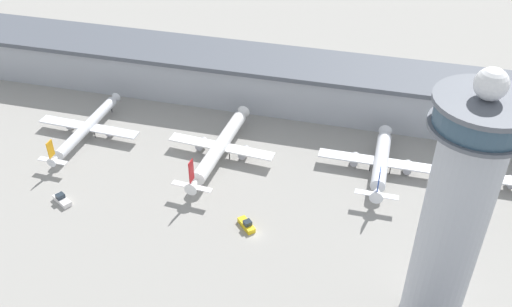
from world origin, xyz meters
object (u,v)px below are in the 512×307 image
(service_truck_catering, at_px, (62,200))
(service_truck_fuel, at_px, (247,225))
(airplane_gate_alpha, at_px, (87,127))
(airplane_gate_bravo, at_px, (220,147))
(control_tower, at_px, (456,212))
(airplane_gate_charlie, at_px, (381,162))

(service_truck_catering, distance_m, service_truck_fuel, 54.91)
(airplane_gate_alpha, bearing_deg, airplane_gate_bravo, -0.64)
(control_tower, xyz_separation_m, service_truck_fuel, (-49.06, 17.18, -30.83))
(service_truck_catering, bearing_deg, control_tower, -7.61)
(airplane_gate_charlie, xyz_separation_m, service_truck_catering, (-88.46, -37.54, -3.19))
(airplane_gate_charlie, distance_m, service_truck_fuel, 48.11)
(control_tower, xyz_separation_m, service_truck_catering, (-103.87, 13.88, -30.83))
(control_tower, distance_m, airplane_gate_bravo, 84.82)
(airplane_gate_alpha, distance_m, airplane_gate_bravo, 47.06)
(airplane_gate_charlie, bearing_deg, airplane_gate_bravo, -174.05)
(service_truck_catering, bearing_deg, airplane_gate_bravo, 40.24)
(airplane_gate_charlie, height_order, service_truck_catering, airplane_gate_charlie)
(airplane_gate_alpha, height_order, airplane_gate_charlie, airplane_gate_charlie)
(control_tower, bearing_deg, airplane_gate_bravo, 144.90)
(airplane_gate_charlie, bearing_deg, service_truck_fuel, -134.50)
(airplane_gate_alpha, relative_size, service_truck_catering, 6.04)
(airplane_gate_bravo, height_order, service_truck_catering, airplane_gate_bravo)
(service_truck_catering, height_order, service_truck_fuel, service_truck_catering)
(airplane_gate_charlie, bearing_deg, service_truck_catering, -157.01)
(airplane_gate_alpha, relative_size, airplane_gate_charlie, 1.08)
(service_truck_catering, bearing_deg, airplane_gate_charlie, 22.99)
(airplane_gate_alpha, xyz_separation_m, service_truck_fuel, (63.70, -29.52, -2.81))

